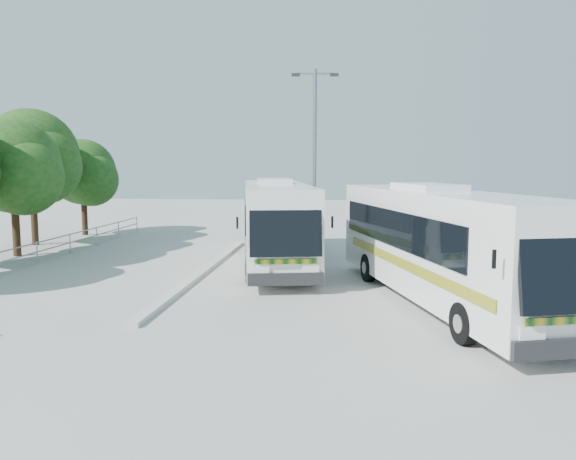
# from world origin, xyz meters

# --- Properties ---
(ground) EXTENTS (100.00, 100.00, 0.00)m
(ground) POSITION_xyz_m (0.00, 0.00, 0.00)
(ground) COLOR #A7A7A1
(ground) RESTS_ON ground
(kerb_divider) EXTENTS (0.40, 16.00, 0.15)m
(kerb_divider) POSITION_xyz_m (-2.30, 2.00, 0.07)
(kerb_divider) COLOR #B2B2AD
(kerb_divider) RESTS_ON ground
(railing) EXTENTS (0.06, 22.00, 1.00)m
(railing) POSITION_xyz_m (-10.00, 4.00, 0.74)
(railing) COLOR gray
(railing) RESTS_ON ground
(tree_far_c) EXTENTS (4.97, 4.69, 6.49)m
(tree_far_c) POSITION_xyz_m (-12.12, 5.10, 4.26)
(tree_far_c) COLOR #382314
(tree_far_c) RESTS_ON ground
(tree_far_d) EXTENTS (5.62, 5.30, 7.33)m
(tree_far_d) POSITION_xyz_m (-13.31, 8.80, 4.82)
(tree_far_d) COLOR #382314
(tree_far_d) RESTS_ON ground
(tree_far_e) EXTENTS (4.54, 4.28, 5.92)m
(tree_far_e) POSITION_xyz_m (-12.63, 13.30, 3.89)
(tree_far_e) COLOR #382314
(tree_far_e) RESTS_ON ground
(coach_main) EXTENTS (4.70, 12.92, 3.52)m
(coach_main) POSITION_xyz_m (0.36, 4.24, 1.93)
(coach_main) COLOR silver
(coach_main) RESTS_ON ground
(coach_adjacent) EXTENTS (5.74, 12.89, 3.52)m
(coach_adjacent) POSITION_xyz_m (6.32, -2.33, 1.93)
(coach_adjacent) COLOR silver
(coach_adjacent) RESTS_ON ground
(lamppost) EXTENTS (2.10, 0.38, 8.59)m
(lamppost) POSITION_xyz_m (2.00, 5.50, 4.74)
(lamppost) COLOR gray
(lamppost) RESTS_ON ground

